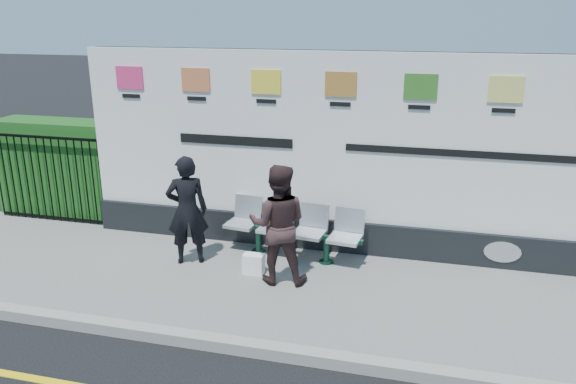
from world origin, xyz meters
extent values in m
cube|color=slate|center=(0.00, 2.50, 0.06)|extent=(14.00, 3.00, 0.12)
cube|color=gray|center=(0.00, 1.00, 0.07)|extent=(14.00, 0.18, 0.14)
cube|color=black|center=(0.50, 3.85, 0.37)|extent=(8.00, 0.30, 0.50)
cube|color=white|center=(0.50, 3.85, 1.87)|extent=(8.00, 0.14, 2.50)
cube|color=#1B5219|center=(-4.58, 4.30, 0.97)|extent=(2.35, 0.70, 1.70)
imported|color=black|center=(-1.53, 2.84, 0.93)|extent=(0.69, 0.59, 1.61)
imported|color=#342222|center=(-0.10, 2.58, 0.95)|extent=(0.89, 0.74, 1.65)
cube|color=black|center=(-0.38, 3.41, 0.66)|extent=(0.26, 0.13, 0.19)
cube|color=white|center=(-0.50, 2.70, 0.26)|extent=(0.29, 0.17, 0.29)
camera|label=1|loc=(1.74, -4.16, 3.65)|focal=35.00mm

